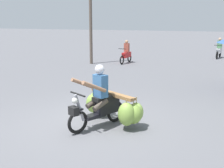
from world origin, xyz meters
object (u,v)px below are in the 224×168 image
motorbike_distant_ahead_left (219,50)px  motorbike_distant_ahead_right (126,54)px  motorbike_main_loaded (109,105)px  utility_pole (91,12)px

motorbike_distant_ahead_left → motorbike_distant_ahead_right: size_ratio=1.00×
motorbike_main_loaded → utility_pole: bearing=117.6°
motorbike_distant_ahead_right → motorbike_distant_ahead_left: bearing=40.5°
motorbike_distant_ahead_right → utility_pole: bearing=-152.2°
motorbike_distant_ahead_left → utility_pole: 9.38m
motorbike_main_loaded → utility_pole: (-4.78, 9.14, 2.59)m
motorbike_main_loaded → motorbike_distant_ahead_right: bearing=105.9°
motorbike_distant_ahead_right → utility_pole: size_ratio=0.26×
motorbike_main_loaded → motorbike_distant_ahead_left: (2.39, 14.64, 0.08)m
motorbike_main_loaded → motorbike_distant_ahead_left: motorbike_main_loaded is taller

